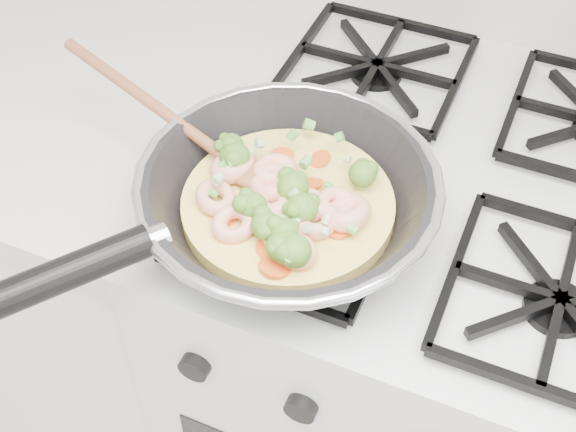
% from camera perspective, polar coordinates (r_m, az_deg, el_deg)
% --- Properties ---
extents(stove, '(0.60, 0.60, 0.92)m').
position_cam_1_polar(stove, '(1.31, 8.96, -11.01)').
color(stove, silver).
rests_on(stove, ground).
extents(counter_left, '(1.00, 0.60, 0.90)m').
position_cam_1_polar(counter_left, '(1.58, -19.80, -0.80)').
color(counter_left, white).
rests_on(counter_left, ground).
extents(skillet, '(0.49, 0.44, 0.10)m').
position_cam_1_polar(skillet, '(0.83, -0.39, 1.25)').
color(skillet, black).
rests_on(skillet, stove).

